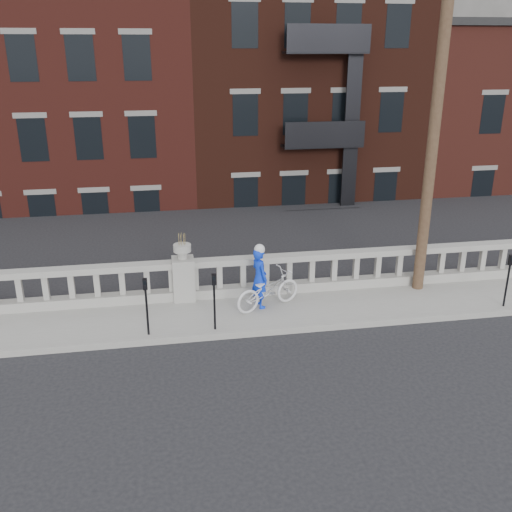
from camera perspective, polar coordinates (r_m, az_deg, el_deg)
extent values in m
plane|color=black|center=(11.38, -6.02, -13.13)|extent=(120.00, 120.00, 0.00)
cube|color=gray|center=(13.95, -6.93, -6.13)|extent=(32.00, 2.20, 0.15)
cube|color=gray|center=(14.72, -7.18, -3.80)|extent=(28.00, 0.34, 0.25)
cube|color=gray|center=(14.41, -7.32, -0.81)|extent=(28.00, 0.34, 0.16)
cube|color=gray|center=(14.55, -7.25, -2.28)|extent=(0.55, 0.55, 1.10)
cylinder|color=gray|center=(14.32, -7.36, 0.13)|extent=(0.24, 0.24, 0.20)
cylinder|color=gray|center=(14.26, -7.40, 0.81)|extent=(0.44, 0.44, 0.18)
cube|color=#605E59|center=(16.30, -6.82, -12.00)|extent=(36.00, 0.50, 5.15)
cube|color=black|center=(37.27, -8.62, 2.09)|extent=(80.00, 44.00, 0.50)
cube|color=#595651|center=(20.25, -13.16, -7.46)|extent=(16.00, 7.00, 4.00)
cube|color=#595651|center=(48.08, 18.87, 16.59)|extent=(14.00, 14.00, 18.00)
cube|color=#4F1C16|center=(29.96, -16.82, 11.31)|extent=(10.00, 14.00, 14.00)
cube|color=#35160E|center=(30.35, 2.63, 13.66)|extent=(10.00, 14.00, 15.50)
cube|color=#542119|center=(34.14, 19.49, 10.32)|extent=(10.00, 14.00, 12.00)
cube|color=black|center=(33.75, 20.78, 20.62)|extent=(10.30, 14.30, 0.30)
cylinder|color=#422D1E|center=(14.74, 17.74, 15.11)|extent=(0.28, 0.28, 10.00)
cylinder|color=black|center=(12.91, -10.84, -5.54)|extent=(0.05, 0.05, 1.10)
cube|color=black|center=(12.63, -11.04, -2.76)|extent=(0.10, 0.08, 0.26)
cube|color=black|center=(12.57, -11.05, -2.67)|extent=(0.06, 0.01, 0.08)
cylinder|color=black|center=(12.94, -4.17, -5.13)|extent=(0.05, 0.05, 1.10)
cube|color=black|center=(12.67, -4.25, -2.35)|extent=(0.10, 0.08, 0.26)
cube|color=black|center=(12.61, -4.23, -2.26)|extent=(0.06, 0.01, 0.08)
cylinder|color=black|center=(15.33, 23.78, -2.74)|extent=(0.05, 0.05, 1.10)
cube|color=black|center=(15.10, 24.14, -0.36)|extent=(0.10, 0.08, 0.26)
cube|color=black|center=(15.05, 24.25, -0.27)|extent=(0.06, 0.01, 0.08)
imported|color=silver|center=(14.01, 1.20, -3.38)|extent=(1.89, 1.31, 0.94)
imported|color=#0E31D4|center=(13.94, 0.35, -2.20)|extent=(0.53, 0.64, 1.52)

